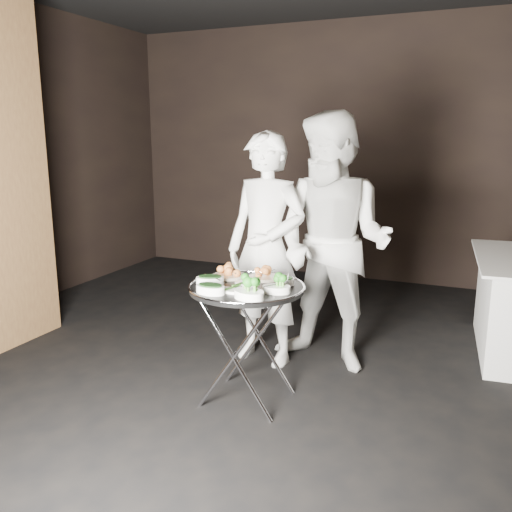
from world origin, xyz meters
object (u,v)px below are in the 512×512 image
at_px(serving_tray, 247,287).
at_px(waiter_right, 333,244).
at_px(tray_stand, 247,339).
at_px(waiter_left, 266,250).

distance_m(serving_tray, waiter_right, 0.86).
bearing_deg(serving_tray, waiter_right, 65.73).
xyz_separation_m(serving_tray, waiter_right, (0.35, 0.77, 0.17)).
height_order(tray_stand, waiter_left, waiter_left).
bearing_deg(tray_stand, waiter_right, 65.73).
xyz_separation_m(tray_stand, waiter_left, (-0.14, 0.67, 0.44)).
height_order(tray_stand, serving_tray, serving_tray).
bearing_deg(tray_stand, serving_tray, 99.46).
relative_size(waiter_left, waiter_right, 0.93).
height_order(tray_stand, waiter_right, waiter_right).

